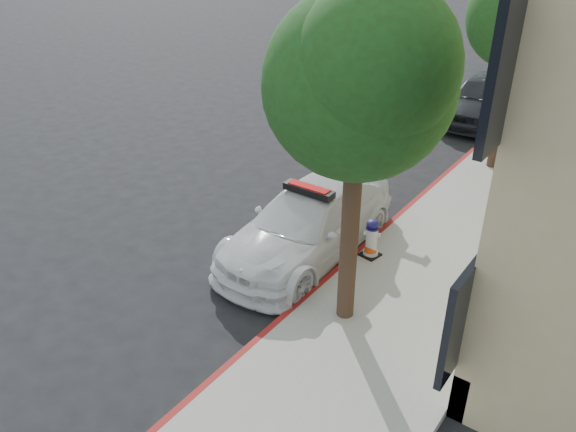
{
  "coord_description": "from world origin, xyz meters",
  "views": [
    {
      "loc": [
        6.68,
        -8.97,
        6.45
      ],
      "look_at": [
        0.9,
        -0.94,
        1.0
      ],
      "focal_mm": 35.0,
      "sensor_mm": 36.0,
      "label": 1
    }
  ],
  "objects_px": {
    "parked_car_mid": "(483,98)",
    "parked_car_far": "(523,62)",
    "traffic_cone": "(371,241)",
    "fire_hydrant": "(372,238)",
    "police_car": "(308,223)"
  },
  "relations": [
    {
      "from": "parked_car_far",
      "to": "fire_hydrant",
      "type": "bearing_deg",
      "value": -80.18
    },
    {
      "from": "parked_car_mid",
      "to": "fire_hydrant",
      "type": "bearing_deg",
      "value": -84.54
    },
    {
      "from": "fire_hydrant",
      "to": "parked_car_far",
      "type": "bearing_deg",
      "value": 77.99
    },
    {
      "from": "fire_hydrant",
      "to": "traffic_cone",
      "type": "height_order",
      "value": "fire_hydrant"
    },
    {
      "from": "parked_car_mid",
      "to": "parked_car_far",
      "type": "relative_size",
      "value": 1.11
    },
    {
      "from": "parked_car_mid",
      "to": "parked_car_far",
      "type": "distance_m",
      "value": 6.43
    },
    {
      "from": "traffic_cone",
      "to": "parked_car_far",
      "type": "bearing_deg",
      "value": 95.55
    },
    {
      "from": "fire_hydrant",
      "to": "traffic_cone",
      "type": "distance_m",
      "value": 0.06
    },
    {
      "from": "parked_car_far",
      "to": "traffic_cone",
      "type": "xyz_separation_m",
      "value": [
        1.6,
        -16.43,
        -0.2
      ]
    },
    {
      "from": "police_car",
      "to": "traffic_cone",
      "type": "relative_size",
      "value": 6.91
    },
    {
      "from": "police_car",
      "to": "parked_car_mid",
      "type": "xyz_separation_m",
      "value": [
        0.1,
        10.46,
        0.09
      ]
    },
    {
      "from": "fire_hydrant",
      "to": "police_car",
      "type": "bearing_deg",
      "value": -177.22
    },
    {
      "from": "parked_car_mid",
      "to": "fire_hydrant",
      "type": "height_order",
      "value": "parked_car_mid"
    },
    {
      "from": "police_car",
      "to": "traffic_cone",
      "type": "height_order",
      "value": "police_car"
    },
    {
      "from": "parked_car_far",
      "to": "traffic_cone",
      "type": "height_order",
      "value": "parked_car_far"
    }
  ]
}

